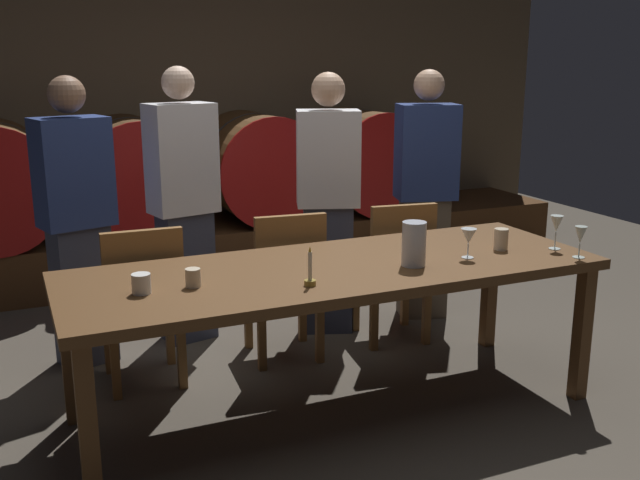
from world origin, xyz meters
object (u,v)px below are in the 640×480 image
object	(u,v)px
pitcher	(414,244)
wine_glass_left	(469,237)
chair_right	(396,265)
wine_glass_right	(556,225)
wine_glass_center	(580,236)
cup_left	(141,284)
chair_left	(143,299)
dining_table	(335,279)
guest_far_right	(425,194)
cup_right	(501,239)
wine_barrel_center_right	(257,167)
guest_center_right	(328,203)
guest_far_left	(77,222)
guest_center_left	(184,205)
candle_center	(310,275)
wine_barrel_far_right	(362,160)
cup_center	(193,278)
wine_barrel_center_left	(133,174)
chair_center	(286,279)

from	to	relation	value
pitcher	wine_glass_left	distance (m)	0.31
chair_right	wine_glass_right	xyz separation A→B (m)	(0.45, -0.84, 0.39)
wine_glass_center	cup_left	size ratio (longest dim) A/B	1.87
chair_left	dining_table	bearing A→B (deg)	143.15
guest_far_right	cup_right	bearing A→B (deg)	94.91
wine_barrel_center_right	guest_center_right	xyz separation A→B (m)	(-0.09, -1.64, 0.00)
guest_far_left	guest_center_right	bearing A→B (deg)	160.61
guest_center_left	wine_glass_left	bearing A→B (deg)	115.88
chair_left	candle_center	xyz separation A→B (m)	(0.57, -0.88, 0.30)
dining_table	guest_far_right	xyz separation A→B (m)	(1.12, 1.00, 0.15)
wine_glass_left	dining_table	bearing A→B (deg)	167.88
wine_barrel_far_right	cup_center	size ratio (longest dim) A/B	11.43
wine_barrel_center_right	wine_glass_right	world-z (taller)	wine_barrel_center_right
chair_left	wine_glass_right	world-z (taller)	wine_glass_right
wine_barrel_far_right	candle_center	bearing A→B (deg)	-120.72
guest_far_left	candle_center	bearing A→B (deg)	105.67
wine_barrel_center_right	wine_glass_left	size ratio (longest dim) A/B	6.24
guest_center_right	cup_center	bearing A→B (deg)	63.66
chair_left	guest_center_left	xyz separation A→B (m)	(0.37, 0.59, 0.36)
chair_right	wine_glass_center	size ratio (longest dim) A/B	5.53
wine_barrel_far_right	cup_right	bearing A→B (deg)	-102.12
guest_center_left	wine_glass_center	xyz separation A→B (m)	(1.59, -1.59, 0.01)
wine_glass_left	wine_glass_right	xyz separation A→B (m)	(0.51, -0.04, 0.02)
chair_right	cup_right	bearing A→B (deg)	112.08
dining_table	pitcher	distance (m)	0.41
chair_right	guest_center_right	world-z (taller)	guest_center_right
wine_barrel_center_left	wine_glass_center	bearing A→B (deg)	-61.27
wine_barrel_center_right	pitcher	world-z (taller)	wine_barrel_center_right
wine_barrel_center_left	cup_right	world-z (taller)	wine_barrel_center_left
chair_center	candle_center	bearing A→B (deg)	80.85
wine_glass_right	wine_barrel_far_right	bearing A→B (deg)	83.46
wine_glass_left	wine_barrel_far_right	bearing A→B (deg)	73.38
wine_barrel_center_left	dining_table	bearing A→B (deg)	-79.51
chair_center	guest_far_right	distance (m)	1.21
dining_table	wine_glass_center	size ratio (longest dim) A/B	16.15
guest_far_right	cup_left	distance (m)	2.29
wine_glass_center	chair_right	bearing A→B (deg)	113.67
chair_left	chair_center	xyz separation A→B (m)	(0.81, 0.03, 0.00)
dining_table	wine_glass_left	bearing A→B (deg)	-12.12
chair_left	chair_center	world-z (taller)	same
chair_right	pitcher	bearing A→B (deg)	72.93
chair_left	wine_glass_center	bearing A→B (deg)	154.78
cup_center	cup_right	size ratio (longest dim) A/B	0.74
pitcher	chair_left	bearing A→B (deg)	145.45
pitcher	cup_right	bearing A→B (deg)	7.34
wine_barrel_center_right	wine_barrel_far_right	xyz separation A→B (m)	(0.98, 0.00, 0.00)
guest_center_right	wine_glass_center	distance (m)	1.56
wine_glass_right	guest_far_left	bearing A→B (deg)	149.93
wine_glass_center	cup_center	world-z (taller)	wine_glass_center
guest_far_right	wine_glass_left	xyz separation A→B (m)	(-0.46, -1.14, 0.02)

